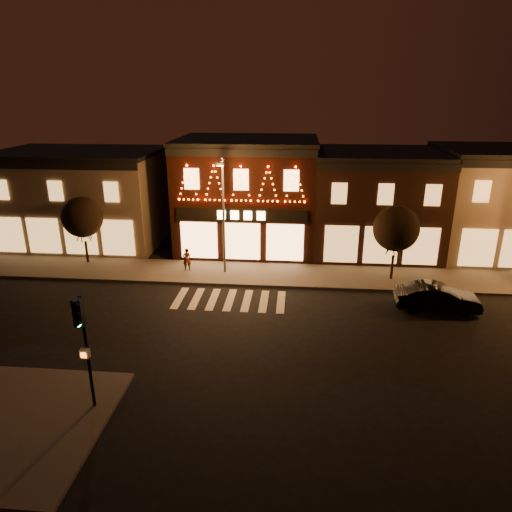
# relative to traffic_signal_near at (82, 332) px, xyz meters

# --- Properties ---
(ground) EXTENTS (120.00, 120.00, 0.00)m
(ground) POSITION_rel_traffic_signal_near_xyz_m (3.80, 6.36, -3.42)
(ground) COLOR black
(ground) RESTS_ON ground
(sidewalk_far) EXTENTS (44.00, 4.00, 0.15)m
(sidewalk_far) POSITION_rel_traffic_signal_near_xyz_m (5.80, 14.36, -3.35)
(sidewalk_far) COLOR #47423D
(sidewalk_far) RESTS_ON ground
(sidewalk_near) EXTENTS (7.00, 7.00, 0.15)m
(sidewalk_near) POSITION_rel_traffic_signal_near_xyz_m (-2.70, -1.14, -3.35)
(sidewalk_near) COLOR #47423D
(sidewalk_near) RESTS_ON ground
(building_left) EXTENTS (12.20, 8.28, 7.30)m
(building_left) POSITION_rel_traffic_signal_near_xyz_m (-9.20, 20.35, 0.24)
(building_left) COLOR #716450
(building_left) RESTS_ON ground
(building_pulp) EXTENTS (10.20, 8.34, 8.30)m
(building_pulp) POSITION_rel_traffic_signal_near_xyz_m (3.80, 20.34, 0.74)
(building_pulp) COLOR black
(building_pulp) RESTS_ON ground
(building_right_a) EXTENTS (9.20, 8.28, 7.50)m
(building_right_a) POSITION_rel_traffic_signal_near_xyz_m (13.30, 20.35, 0.34)
(building_right_a) COLOR #381E13
(building_right_a) RESTS_ON ground
(building_right_b) EXTENTS (9.20, 8.28, 7.80)m
(building_right_b) POSITION_rel_traffic_signal_near_xyz_m (22.30, 20.35, 0.49)
(building_right_b) COLOR #716450
(building_right_b) RESTS_ON ground
(traffic_signal_near) EXTENTS (0.33, 0.48, 4.64)m
(traffic_signal_near) POSITION_rel_traffic_signal_near_xyz_m (0.00, 0.00, 0.00)
(traffic_signal_near) COLOR black
(traffic_signal_near) RESTS_ON sidewalk_near
(streetlamp_mid) EXTENTS (0.49, 1.73, 7.55)m
(streetlamp_mid) POSITION_rel_traffic_signal_near_xyz_m (2.90, 14.14, 1.16)
(streetlamp_mid) COLOR #59595E
(streetlamp_mid) RESTS_ON sidewalk_far
(tree_left) EXTENTS (2.78, 2.78, 4.64)m
(tree_left) POSITION_rel_traffic_signal_near_xyz_m (-7.07, 15.40, -0.02)
(tree_left) COLOR black
(tree_left) RESTS_ON sidewalk_far
(tree_right) EXTENTS (2.85, 2.85, 4.76)m
(tree_right) POSITION_rel_traffic_signal_near_xyz_m (13.74, 14.24, 0.06)
(tree_right) COLOR black
(tree_right) RESTS_ON sidewalk_far
(dark_sedan) EXTENTS (4.62, 1.80, 1.50)m
(dark_sedan) POSITION_rel_traffic_signal_near_xyz_m (15.47, 10.15, -2.67)
(dark_sedan) COLOR black
(dark_sedan) RESTS_ON ground
(pedestrian) EXTENTS (0.65, 0.52, 1.56)m
(pedestrian) POSITION_rel_traffic_signal_near_xyz_m (0.32, 14.42, -2.49)
(pedestrian) COLOR gray
(pedestrian) RESTS_ON sidewalk_far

